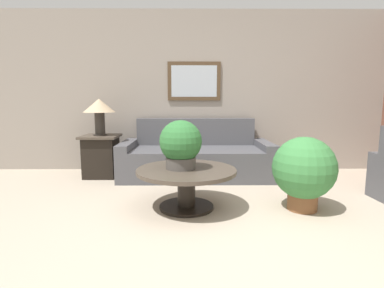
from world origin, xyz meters
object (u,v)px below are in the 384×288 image
at_px(side_table, 101,156).
at_px(potted_plant_on_table, 181,144).
at_px(coffee_table, 186,180).
at_px(potted_plant_floor, 304,170).
at_px(table_lamp, 99,108).
at_px(couch_main, 196,158).

distance_m(side_table, potted_plant_on_table, 1.90).
height_order(coffee_table, side_table, side_table).
bearing_deg(potted_plant_floor, table_lamp, 150.33).
height_order(coffee_table, potted_plant_on_table, potted_plant_on_table).
bearing_deg(coffee_table, potted_plant_on_table, 162.18).
distance_m(table_lamp, potted_plant_floor, 3.00).
distance_m(side_table, potted_plant_floor, 2.93).
bearing_deg(potted_plant_on_table, side_table, 132.42).
xyz_separation_m(couch_main, side_table, (-1.45, 0.00, 0.04)).
xyz_separation_m(coffee_table, table_lamp, (-1.32, 1.39, 0.72)).
bearing_deg(potted_plant_on_table, potted_plant_floor, -3.41).
bearing_deg(couch_main, side_table, 179.97).
distance_m(coffee_table, table_lamp, 2.05).
bearing_deg(coffee_table, side_table, 133.35).
bearing_deg(coffee_table, couch_main, 84.60).
bearing_deg(table_lamp, side_table, 63.43).
height_order(side_table, potted_plant_floor, potted_plant_floor).
distance_m(potted_plant_on_table, potted_plant_floor, 1.32).
relative_size(couch_main, side_table, 3.55).
bearing_deg(table_lamp, potted_plant_on_table, -47.58).
distance_m(couch_main, potted_plant_floor, 1.83).
xyz_separation_m(coffee_table, potted_plant_floor, (1.23, -0.06, 0.12)).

